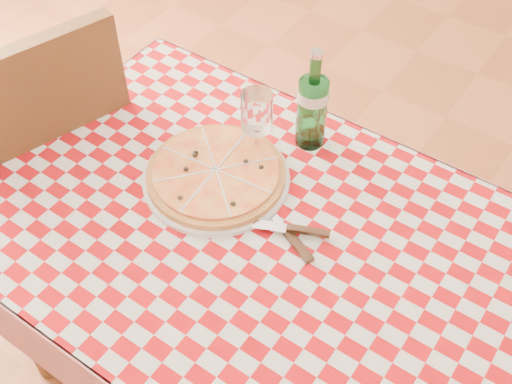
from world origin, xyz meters
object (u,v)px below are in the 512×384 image
pizza_plate (216,173)px  wine_glass (257,126)px  water_bottle (313,99)px  dining_table (249,255)px  chair_far (44,156)px

pizza_plate → wine_glass: 0.15m
water_bottle → dining_table: bearing=-83.3°
wine_glass → chair_far: bearing=-159.8°
water_bottle → wine_glass: (-0.08, -0.12, -0.04)m
pizza_plate → water_bottle: water_bottle is taller
water_bottle → wine_glass: bearing=-124.6°
chair_far → dining_table: bearing=-162.3°
dining_table → chair_far: bearing=-179.1°
dining_table → pizza_plate: pizza_plate is taller
dining_table → water_bottle: water_bottle is taller
water_bottle → wine_glass: water_bottle is taller
dining_table → wine_glass: 0.31m
dining_table → chair_far: (-0.71, -0.01, -0.07)m
chair_far → pizza_plate: (0.56, 0.09, 0.19)m
dining_table → wine_glass: (-0.12, 0.21, 0.20)m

